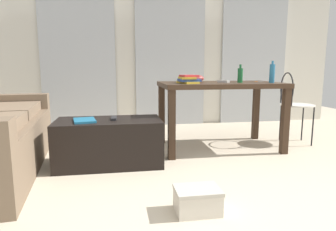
% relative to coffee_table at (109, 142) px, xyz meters
% --- Properties ---
extents(ground_plane, '(8.01, 8.01, 0.00)m').
position_rel_coffee_table_xyz_m(ground_plane, '(0.93, -0.07, -0.22)').
color(ground_plane, beige).
extents(wall_back, '(5.53, 0.10, 2.42)m').
position_rel_coffee_table_xyz_m(wall_back, '(0.93, 2.00, 0.99)').
color(wall_back, silver).
rests_on(wall_back, ground).
extents(curtains, '(3.93, 0.03, 2.04)m').
position_rel_coffee_table_xyz_m(curtains, '(0.93, 1.91, 0.80)').
color(curtains, '#B2B7BC').
rests_on(curtains, ground).
extents(coffee_table, '(0.99, 0.52, 0.44)m').
position_rel_coffee_table_xyz_m(coffee_table, '(0.00, 0.00, 0.00)').
color(coffee_table, black).
rests_on(coffee_table, ground).
extents(craft_table, '(1.33, 0.79, 0.76)m').
position_rel_coffee_table_xyz_m(craft_table, '(1.23, 0.40, 0.44)').
color(craft_table, '#382619').
rests_on(craft_table, ground).
extents(wire_chair, '(0.40, 0.42, 0.87)m').
position_rel_coffee_table_xyz_m(wire_chair, '(2.18, 0.46, 0.33)').
color(wire_chair, silver).
rests_on(wire_chair, ground).
extents(bottle_near, '(0.06, 0.06, 0.20)m').
position_rel_coffee_table_xyz_m(bottle_near, '(1.44, 0.32, 0.62)').
color(bottle_near, '#195B2D').
rests_on(bottle_near, craft_table).
extents(bottle_far, '(0.06, 0.06, 0.24)m').
position_rel_coffee_table_xyz_m(bottle_far, '(1.76, 0.21, 0.64)').
color(bottle_far, teal).
rests_on(bottle_far, craft_table).
extents(bowl, '(0.18, 0.18, 0.08)m').
position_rel_coffee_table_xyz_m(bowl, '(0.99, 0.53, 0.58)').
color(bowl, '#9E3833').
rests_on(bowl, craft_table).
extents(book_stack, '(0.22, 0.31, 0.09)m').
position_rel_coffee_table_xyz_m(book_stack, '(0.83, 0.27, 0.58)').
color(book_stack, gold).
rests_on(book_stack, craft_table).
extents(tv_remote_on_table, '(0.11, 0.16, 0.03)m').
position_rel_coffee_table_xyz_m(tv_remote_on_table, '(1.26, 0.36, 0.55)').
color(tv_remote_on_table, '#B7B7B2').
rests_on(tv_remote_on_table, craft_table).
extents(scissors, '(0.11, 0.06, 0.00)m').
position_rel_coffee_table_xyz_m(scissors, '(1.71, 0.44, 0.54)').
color(scissors, '#9EA0A5').
rests_on(scissors, craft_table).
extents(tv_remote_primary, '(0.06, 0.17, 0.02)m').
position_rel_coffee_table_xyz_m(tv_remote_primary, '(0.05, 0.01, 0.23)').
color(tv_remote_primary, '#232326').
rests_on(tv_remote_primary, coffee_table).
extents(magazine, '(0.23, 0.29, 0.02)m').
position_rel_coffee_table_xyz_m(magazine, '(-0.21, -0.05, 0.23)').
color(magazine, '#1E668C').
rests_on(magazine, coffee_table).
extents(shoebox, '(0.29, 0.22, 0.16)m').
position_rel_coffee_table_xyz_m(shoebox, '(0.58, -1.08, -0.14)').
color(shoebox, beige).
rests_on(shoebox, ground).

